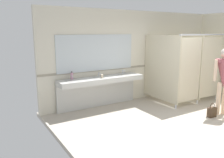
{
  "coord_description": "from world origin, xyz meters",
  "views": [
    {
      "loc": [
        -4.52,
        -3.25,
        2.15
      ],
      "look_at": [
        -1.64,
        1.51,
        0.99
      ],
      "focal_mm": 37.11,
      "sensor_mm": 36.0,
      "label": 1
    }
  ],
  "objects_px": {
    "soap_dispenser": "(72,76)",
    "paper_cup": "(102,76)",
    "person_standing": "(224,73)",
    "handbag": "(212,112)"
  },
  "relations": [
    {
      "from": "soap_dispenser",
      "to": "paper_cup",
      "type": "bearing_deg",
      "value": -19.3
    },
    {
      "from": "handbag",
      "to": "soap_dispenser",
      "type": "height_order",
      "value": "soap_dispenser"
    },
    {
      "from": "soap_dispenser",
      "to": "paper_cup",
      "type": "distance_m",
      "value": 0.81
    },
    {
      "from": "person_standing",
      "to": "paper_cup",
      "type": "relative_size",
      "value": 17.64
    },
    {
      "from": "handbag",
      "to": "paper_cup",
      "type": "bearing_deg",
      "value": 137.41
    },
    {
      "from": "person_standing",
      "to": "handbag",
      "type": "relative_size",
      "value": 4.62
    },
    {
      "from": "handbag",
      "to": "soap_dispenser",
      "type": "distance_m",
      "value": 3.73
    },
    {
      "from": "handbag",
      "to": "paper_cup",
      "type": "distance_m",
      "value": 2.98
    },
    {
      "from": "person_standing",
      "to": "handbag",
      "type": "height_order",
      "value": "person_standing"
    },
    {
      "from": "person_standing",
      "to": "soap_dispenser",
      "type": "bearing_deg",
      "value": 145.89
    }
  ]
}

